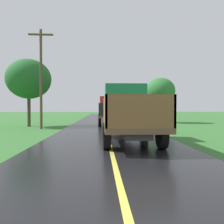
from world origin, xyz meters
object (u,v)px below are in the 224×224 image
(banana_truck_near, at_px, (127,112))
(utility_pole_roadside, at_px, (41,76))
(roadside_tree_near_left, at_px, (29,79))
(roadside_tree_mid_right, at_px, (160,91))
(banana_truck_far, at_px, (110,110))

(banana_truck_near, distance_m, utility_pole_roadside, 9.37)
(roadside_tree_near_left, bearing_deg, utility_pole_roadside, -54.15)
(roadside_tree_mid_right, bearing_deg, banana_truck_far, -157.76)
(roadside_tree_near_left, bearing_deg, roadside_tree_mid_right, 19.43)
(utility_pole_roadside, relative_size, roadside_tree_near_left, 1.30)
(banana_truck_near, bearing_deg, roadside_tree_mid_right, 68.16)
(banana_truck_far, relative_size, utility_pole_roadside, 0.74)
(utility_pole_roadside, bearing_deg, roadside_tree_mid_right, 31.54)
(banana_truck_near, xyz_separation_m, roadside_tree_mid_right, (5.50, 13.73, 2.15))
(banana_truck_near, height_order, roadside_tree_near_left, roadside_tree_near_left)
(banana_truck_near, relative_size, roadside_tree_near_left, 0.97)
(utility_pole_roadside, xyz_separation_m, roadside_tree_near_left, (-1.72, 2.38, 0.05))
(roadside_tree_mid_right, bearing_deg, banana_truck_near, -111.84)
(banana_truck_near, relative_size, utility_pole_roadside, 0.74)
(banana_truck_far, xyz_separation_m, roadside_tree_near_left, (-7.38, -2.28, 2.77))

